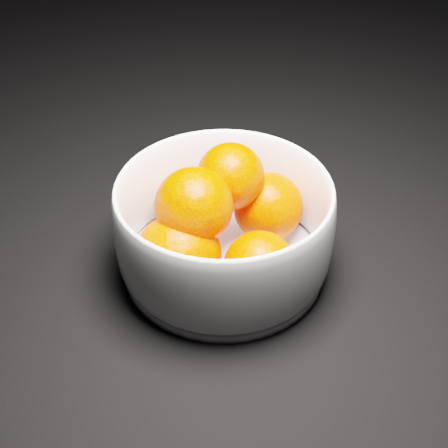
% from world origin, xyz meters
% --- Properties ---
extents(ground, '(3.00, 3.00, 0.00)m').
position_xyz_m(ground, '(0.00, 0.00, 0.00)').
color(ground, black).
rests_on(ground, ground).
extents(bowl, '(0.20, 0.20, 0.10)m').
position_xyz_m(bowl, '(-0.06, -0.25, 0.05)').
color(bowl, white).
rests_on(bowl, ground).
extents(orange_pile, '(0.16, 0.17, 0.11)m').
position_xyz_m(orange_pile, '(-0.06, -0.25, 0.06)').
color(orange_pile, '#FB3B00').
rests_on(orange_pile, bowl).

